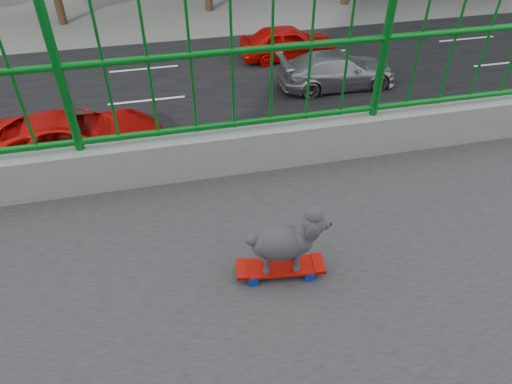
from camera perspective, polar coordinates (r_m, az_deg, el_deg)
The scene contains 8 objects.
road at distance 16.87m, azimuth -12.66°, elevation 6.05°, with size 18.00×90.00×0.02m, color black.
railing at distance 2.25m, azimuth -22.20°, elevation -16.89°, with size 3.00×24.00×1.42m.
skateboard at distance 2.59m, azimuth 2.94°, elevation -9.16°, with size 0.20×0.49×0.06m.
poodle at distance 2.43m, azimuth 3.65°, elevation -5.80°, with size 0.22×0.44×0.37m.
car_1 at distance 13.76m, azimuth -23.65°, elevation -1.74°, with size 1.47×4.20×1.38m, color white.
car_2 at distance 16.20m, azimuth -21.34°, elevation 5.99°, with size 2.66×5.78×1.61m, color #C10B07.
car_3 at distance 20.14m, azimuth 9.83°, elevation 14.37°, with size 1.98×4.86×1.41m, color gray.
car_4 at distance 22.52m, azimuth 3.88°, elevation 17.67°, with size 1.76×4.37×1.49m, color #C10B07.
Camera 1 is at (1.28, 0.54, 8.98)m, focal length 32.99 mm.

